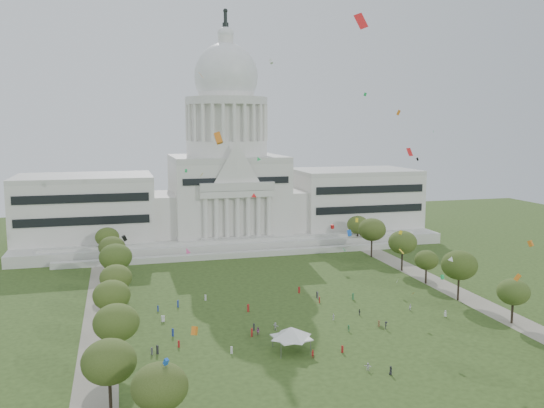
% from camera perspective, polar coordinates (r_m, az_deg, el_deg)
% --- Properties ---
extents(ground, '(400.00, 400.00, 0.00)m').
position_cam_1_polar(ground, '(129.96, 5.35, -13.22)').
color(ground, '#2E4419').
rests_on(ground, ground).
extents(capitol, '(160.00, 64.50, 91.30)m').
position_cam_1_polar(capitol, '(232.31, -4.44, 1.82)').
color(capitol, beige).
rests_on(capitol, ground).
extents(path_left, '(8.00, 160.00, 0.04)m').
position_cam_1_polar(path_left, '(150.88, -16.60, -10.49)').
color(path_left, gray).
rests_on(path_left, ground).
extents(path_right, '(8.00, 160.00, 0.04)m').
position_cam_1_polar(path_right, '(176.13, 16.74, -7.84)').
color(path_right, gray).
rests_on(path_right, ground).
extents(row_tree_l_0, '(8.85, 8.85, 12.59)m').
position_cam_1_polar(row_tree_l_0, '(99.21, -15.85, -14.80)').
color(row_tree_l_0, black).
rests_on(row_tree_l_0, ground).
extents(row_tree_l_1, '(8.86, 8.86, 12.59)m').
position_cam_1_polar(row_tree_l_1, '(116.71, -15.18, -11.28)').
color(row_tree_l_1, black).
rests_on(row_tree_l_1, ground).
extents(row_tree_r_1, '(7.58, 7.58, 10.78)m').
position_cam_1_polar(row_tree_r_1, '(148.16, 22.80, -8.03)').
color(row_tree_r_1, black).
rests_on(row_tree_r_1, ground).
extents(row_tree_l_2, '(8.42, 8.42, 11.97)m').
position_cam_1_polar(row_tree_l_2, '(136.18, -15.60, -8.71)').
color(row_tree_l_2, black).
rests_on(row_tree_l_2, ground).
extents(row_tree_r_2, '(9.55, 9.55, 13.58)m').
position_cam_1_polar(row_tree_r_2, '(161.52, 18.07, -5.78)').
color(row_tree_r_2, black).
rests_on(row_tree_r_2, ground).
extents(row_tree_l_3, '(8.12, 8.12, 11.55)m').
position_cam_1_polar(row_tree_l_3, '(152.26, -15.21, -7.05)').
color(row_tree_l_3, black).
rests_on(row_tree_l_3, ground).
extents(row_tree_r_3, '(7.01, 7.01, 9.98)m').
position_cam_1_polar(row_tree_r_3, '(176.29, 15.06, -5.39)').
color(row_tree_r_3, black).
rests_on(row_tree_r_3, ground).
extents(row_tree_l_4, '(9.29, 9.29, 13.21)m').
position_cam_1_polar(row_tree_l_4, '(169.96, -15.24, -5.09)').
color(row_tree_l_4, black).
rests_on(row_tree_l_4, ground).
extents(row_tree_r_4, '(9.19, 9.19, 13.06)m').
position_cam_1_polar(row_tree_r_4, '(189.25, 12.81, -3.73)').
color(row_tree_r_4, black).
rests_on(row_tree_r_4, ground).
extents(row_tree_l_5, '(8.33, 8.33, 11.85)m').
position_cam_1_polar(row_tree_l_5, '(188.35, -15.58, -4.15)').
color(row_tree_l_5, black).
rests_on(row_tree_l_5, ground).
extents(row_tree_r_5, '(9.82, 9.82, 13.96)m').
position_cam_1_polar(row_tree_r_5, '(206.25, 9.88, -2.52)').
color(row_tree_r_5, black).
rests_on(row_tree_r_5, ground).
extents(row_tree_l_6, '(8.19, 8.19, 11.64)m').
position_cam_1_polar(row_tree_l_6, '(206.18, -16.02, -3.18)').
color(row_tree_l_6, black).
rests_on(row_tree_l_6, ground).
extents(row_tree_r_6, '(8.42, 8.42, 11.97)m').
position_cam_1_polar(row_tree_r_6, '(223.58, 8.51, -2.05)').
color(row_tree_r_6, black).
rests_on(row_tree_r_6, ground).
extents(near_tree_0, '(8.47, 8.47, 12.04)m').
position_cam_1_polar(near_tree_0, '(90.02, -11.07, -17.34)').
color(near_tree_0, black).
rests_on(near_tree_0, ground).
extents(event_tent, '(10.99, 10.99, 5.29)m').
position_cam_1_polar(event_tent, '(122.03, 1.93, -12.56)').
color(event_tent, '#4C4C4C').
rests_on(event_tent, ground).
extents(person_0, '(0.91, 0.98, 1.68)m').
position_cam_1_polar(person_0, '(149.33, 16.79, -10.36)').
color(person_0, silver).
rests_on(person_0, ground).
extents(person_2, '(0.94, 0.74, 1.69)m').
position_cam_1_polar(person_2, '(151.93, 13.55, -9.92)').
color(person_2, silver).
rests_on(person_2, ground).
extents(person_3, '(0.98, 1.11, 1.53)m').
position_cam_1_polar(person_3, '(135.01, 7.60, -12.09)').
color(person_3, '#33723F').
rests_on(person_3, ground).
extents(person_4, '(0.55, 0.94, 1.56)m').
position_cam_1_polar(person_4, '(142.02, 6.10, -11.04)').
color(person_4, silver).
rests_on(person_4, ground).
extents(person_5, '(1.50, 1.73, 1.79)m').
position_cam_1_polar(person_5, '(134.70, 0.34, -12.00)').
color(person_5, silver).
rests_on(person_5, ground).
extents(person_6, '(0.56, 0.85, 1.71)m').
position_cam_1_polar(person_6, '(114.70, 11.68, -15.85)').
color(person_6, '#26262B').
rests_on(person_6, ground).
extents(person_7, '(0.77, 0.66, 1.77)m').
position_cam_1_polar(person_7, '(120.05, 4.05, -14.58)').
color(person_7, '#B21E1E').
rests_on(person_7, ground).
extents(person_8, '(1.01, 0.83, 1.80)m').
position_cam_1_polar(person_8, '(131.79, -1.41, -12.46)').
color(person_8, '#994C8C').
rests_on(person_8, ground).
extents(person_9, '(1.19, 1.32, 1.84)m').
position_cam_1_polar(person_9, '(137.69, 11.23, -11.70)').
color(person_9, '#26262B').
rests_on(person_9, ground).
extents(person_10, '(0.63, 0.97, 1.55)m').
position_cam_1_polar(person_10, '(146.07, 8.66, -10.54)').
color(person_10, '#4C4C51').
rests_on(person_10, ground).
extents(person_11, '(1.51, 1.21, 1.53)m').
position_cam_1_polar(person_11, '(115.76, 9.48, -15.61)').
color(person_11, silver).
rests_on(person_11, ground).
extents(distant_crowd, '(55.04, 43.28, 1.94)m').
position_cam_1_polar(distant_crowd, '(140.31, -2.00, -11.20)').
color(distant_crowd, '#4C4C51').
rests_on(distant_crowd, ground).
extents(kite_swarm, '(78.99, 101.36, 60.42)m').
position_cam_1_polar(kite_swarm, '(128.14, 4.52, 0.28)').
color(kite_swarm, green).
rests_on(kite_swarm, ground).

